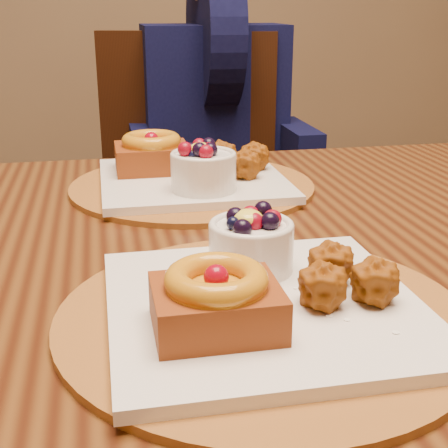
{
  "coord_description": "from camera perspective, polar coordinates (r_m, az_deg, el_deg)",
  "views": [
    {
      "loc": [
        -0.21,
        -0.77,
        1.03
      ],
      "look_at": [
        -0.1,
        -0.23,
        0.83
      ],
      "focal_mm": 50.0,
      "sensor_mm": 36.0,
      "label": 1
    }
  ],
  "objects": [
    {
      "name": "place_setting_near",
      "position": [
        0.57,
        3.34,
        -6.5
      ],
      "size": [
        0.38,
        0.38,
        0.08
      ],
      "color": "brown",
      "rests_on": "dining_table"
    },
    {
      "name": "diner",
      "position": [
        1.71,
        -0.88,
        12.02
      ],
      "size": [
        0.46,
        0.46,
        0.76
      ],
      "rotation": [
        0.0,
        0.0,
        0.43
      ],
      "color": "black",
      "rests_on": "ground"
    },
    {
      "name": "chair_far",
      "position": [
        1.6,
        -3.91,
        1.45
      ],
      "size": [
        0.58,
        0.58,
        0.96
      ],
      "rotation": [
        0.0,
        0.0,
        -0.29
      ],
      "color": "black",
      "rests_on": "ground"
    },
    {
      "name": "place_setting_far",
      "position": [
        0.97,
        -3.08,
        4.71
      ],
      "size": [
        0.38,
        0.38,
        0.09
      ],
      "color": "brown",
      "rests_on": "dining_table"
    },
    {
      "name": "dining_table",
      "position": [
        0.81,
        -0.48,
        -6.32
      ],
      "size": [
        1.6,
        0.9,
        0.76
      ],
      "color": "#331509",
      "rests_on": "ground"
    }
  ]
}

